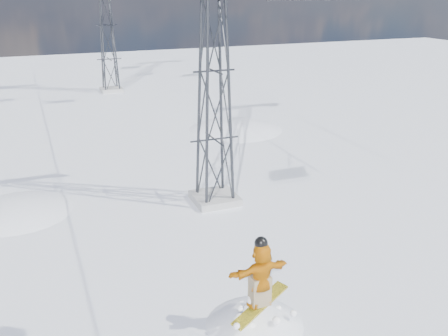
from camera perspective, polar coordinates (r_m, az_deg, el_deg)
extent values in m
plane|color=white|center=(14.55, 7.59, -16.29)|extent=(120.00, 120.00, 0.00)
sphere|color=white|center=(35.50, 1.20, -10.49)|extent=(20.00, 20.00, 20.00)
cube|color=#999999|center=(21.08, -1.05, -3.46)|extent=(1.80, 1.80, 0.30)
cube|color=#999999|center=(44.42, -12.72, 8.72)|extent=(1.80, 1.80, 0.30)
cube|color=yellow|center=(13.40, 4.15, -15.36)|extent=(1.81, 1.01, 0.50)
imported|color=#CB7209|center=(12.89, 4.25, -12.04)|extent=(1.69, 0.62, 1.79)
cube|color=#7F6E4F|center=(13.15, 4.20, -13.83)|extent=(0.52, 0.41, 0.82)
sphere|color=black|center=(12.44, 4.36, -8.63)|extent=(0.33, 0.33, 0.33)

